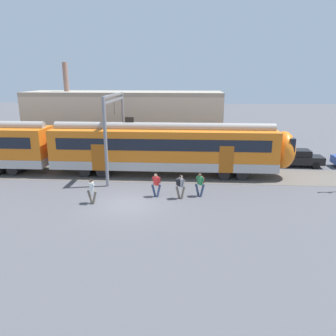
{
  "coord_description": "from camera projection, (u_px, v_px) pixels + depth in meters",
  "views": [
    {
      "loc": [
        3.8,
        -19.3,
        7.88
      ],
      "look_at": [
        2.31,
        2.97,
        1.6
      ],
      "focal_mm": 35.0,
      "sensor_mm": 36.0,
      "label": 1
    }
  ],
  "objects": [
    {
      "name": "pedestrian_grey",
      "position": [
        180.0,
        185.0,
        21.56
      ],
      "size": [
        0.71,
        0.51,
        1.67
      ],
      "color": "#6B6051",
      "rests_on": "ground"
    },
    {
      "name": "pedestrian_red",
      "position": [
        156.0,
        183.0,
        21.93
      ],
      "size": [
        0.71,
        0.5,
        1.67
      ],
      "color": "navy",
      "rests_on": "ground"
    },
    {
      "name": "pedestrian_green",
      "position": [
        200.0,
        182.0,
        22.0
      ],
      "size": [
        0.71,
        0.52,
        1.67
      ],
      "color": "navy",
      "rests_on": "ground"
    },
    {
      "name": "track_bed",
      "position": [
        35.0,
        172.0,
        27.85
      ],
      "size": [
        80.0,
        4.4,
        0.01
      ],
      "primitive_type": "cube",
      "color": "#605951",
      "rests_on": "ground"
    },
    {
      "name": "ground_plane",
      "position": [
        129.0,
        204.0,
        20.92
      ],
      "size": [
        160.0,
        160.0,
        0.0
      ],
      "primitive_type": "plane",
      "color": "#515156"
    },
    {
      "name": "commuter_train",
      "position": [
        61.0,
        147.0,
        27.08
      ],
      "size": [
        38.05,
        3.07,
        4.73
      ],
      "color": "#B2ADA8",
      "rests_on": "ground"
    },
    {
      "name": "parked_car_black",
      "position": [
        299.0,
        158.0,
        29.43
      ],
      "size": [
        4.06,
        1.88,
        1.54
      ],
      "color": "black",
      "rests_on": "ground"
    },
    {
      "name": "background_building",
      "position": [
        125.0,
        124.0,
        33.43
      ],
      "size": [
        19.41,
        5.0,
        9.2
      ],
      "color": "beige",
      "rests_on": "ground"
    },
    {
      "name": "catenary_gantry",
      "position": [
        115.0,
        122.0,
        26.23
      ],
      "size": [
        0.24,
        6.64,
        6.53
      ],
      "color": "gray",
      "rests_on": "ground"
    },
    {
      "name": "pedestrian_white",
      "position": [
        92.0,
        189.0,
        20.74
      ],
      "size": [
        0.7,
        0.53,
        1.67
      ],
      "color": "#6B6051",
      "rests_on": "ground"
    }
  ]
}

